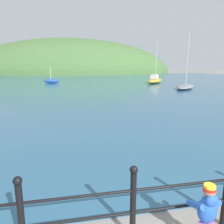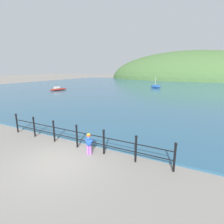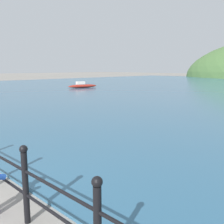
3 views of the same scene
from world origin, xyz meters
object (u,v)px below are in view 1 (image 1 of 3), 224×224
Objects in this scene: boat_twin_mast at (185,86)px; boat_far_left at (52,81)px; child_in_coat at (207,211)px; boat_nearest_quay at (155,80)px.

boat_twin_mast reaches higher than boat_far_left.
boat_nearest_quay is (10.15, 26.86, -0.10)m from child_in_coat.
boat_far_left is at bearing 145.13° from boat_twin_mast.
boat_twin_mast is (10.47, 19.14, -0.26)m from child_in_coat.
boat_far_left is at bearing 170.26° from boat_nearest_quay.
boat_far_left reaches higher than child_in_coat.
boat_far_left is (-14.28, 2.45, -0.08)m from boat_nearest_quay.
child_in_coat is at bearing -81.99° from boat_far_left.
boat_twin_mast is 7.73m from boat_nearest_quay.
boat_nearest_quay is at bearing -9.74° from boat_far_left.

